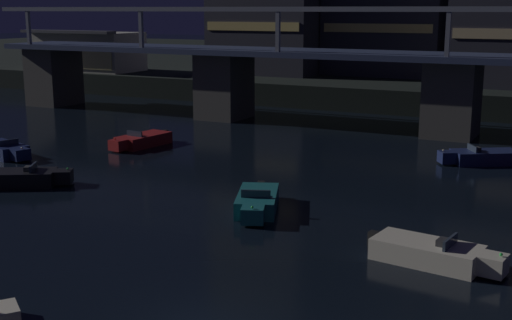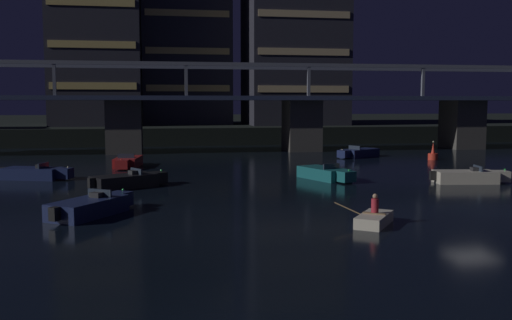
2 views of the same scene
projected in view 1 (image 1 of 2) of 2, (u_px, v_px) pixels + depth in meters
name	position (u px, v px, depth m)	size (l,w,h in m)	color
river_bridge	(453.00, 82.00, 49.59)	(82.56, 6.40, 9.38)	#4C4944
waterfront_pavilion	(89.00, 51.00, 79.18)	(12.40, 7.40, 4.70)	#B2AD9E
speedboat_near_center	(141.00, 140.00, 46.64)	(2.31, 5.23, 1.16)	maroon
speedboat_near_right	(482.00, 157.00, 41.41)	(4.82, 3.72, 1.16)	#19234C
speedboat_mid_center	(22.00, 178.00, 36.29)	(4.85, 3.64, 1.16)	black
speedboat_far_left	(4.00, 150.00, 43.49)	(5.15, 2.92, 1.16)	#19234C
speedboat_far_center	(433.00, 253.00, 25.08)	(5.23, 2.32, 1.16)	beige
speedboat_far_right	(257.00, 202.00, 31.74)	(3.12, 5.07, 1.16)	#196066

